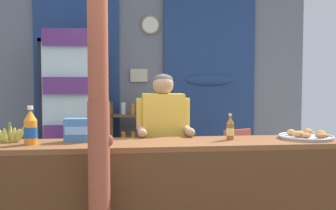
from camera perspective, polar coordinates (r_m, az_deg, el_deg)
back_wall_curtained at (r=5.55m, az=-3.33°, el=2.95°), size 4.64×0.22×2.72m
stall_counter at (r=3.08m, az=0.23°, el=-12.68°), size 2.84×0.52×0.96m
timber_post at (r=2.63m, az=-10.14°, el=-0.64°), size 0.17×0.15×2.62m
drink_fridge at (r=5.04m, az=-14.19°, el=-0.30°), size 0.65×0.66×2.06m
bottle_shelf_rack at (r=5.27m, az=-5.84°, el=-5.58°), size 0.48×0.28×1.16m
plastic_lawn_chair at (r=4.91m, az=9.03°, el=-7.69°), size 0.59×0.59×0.86m
shopkeeper at (r=3.58m, az=-0.69°, el=-4.49°), size 0.49×0.42×1.51m
soda_bottle_orange_soda at (r=3.12m, az=-19.46°, el=-3.20°), size 0.10×0.10×0.29m
soda_bottle_iced_tea at (r=3.22m, az=9.09°, el=-3.44°), size 0.06×0.06×0.22m
snack_box_biscuit at (r=3.16m, az=-12.95°, el=-3.59°), size 0.22×0.11×0.18m
pastry_tray at (r=3.45m, az=19.59°, el=-4.31°), size 0.45×0.45×0.07m
banana_bunch at (r=3.29m, az=-22.18°, el=-4.05°), size 0.27×0.07×0.16m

